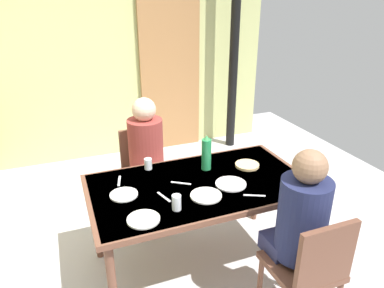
# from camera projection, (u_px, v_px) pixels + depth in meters

# --- Properties ---
(ground_plane) EXTENTS (6.04, 6.04, 0.00)m
(ground_plane) POSITION_uv_depth(u_px,v_px,m) (156.00, 266.00, 2.84)
(ground_plane) COLOR #B6B4B7
(wall_back) EXTENTS (4.41, 0.10, 2.79)m
(wall_back) POSITION_uv_depth(u_px,v_px,m) (98.00, 47.00, 4.27)
(wall_back) COLOR #B7BD77
(wall_back) RESTS_ON ground_plane
(door_wooden) EXTENTS (0.80, 0.05, 2.00)m
(door_wooden) POSITION_uv_depth(u_px,v_px,m) (170.00, 75.00, 4.66)
(door_wooden) COLOR #9C6C40
(door_wooden) RESTS_ON ground_plane
(stove_pipe_column) EXTENTS (0.12, 0.12, 2.79)m
(stove_pipe_column) POSITION_uv_depth(u_px,v_px,m) (234.00, 44.00, 4.53)
(stove_pipe_column) COLOR black
(stove_pipe_column) RESTS_ON ground_plane
(dining_table) EXTENTS (1.59, 0.89, 0.74)m
(dining_table) POSITION_uv_depth(u_px,v_px,m) (199.00, 191.00, 2.61)
(dining_table) COLOR brown
(dining_table) RESTS_ON ground_plane
(chair_near_diner) EXTENTS (0.40, 0.40, 0.87)m
(chair_near_diner) POSITION_uv_depth(u_px,v_px,m) (310.00, 268.00, 2.12)
(chair_near_diner) COLOR brown
(chair_near_diner) RESTS_ON ground_plane
(chair_far_diner) EXTENTS (0.40, 0.40, 0.87)m
(chair_far_diner) POSITION_uv_depth(u_px,v_px,m) (144.00, 170.00, 3.28)
(chair_far_diner) COLOR brown
(chair_far_diner) RESTS_ON ground_plane
(person_near_diner) EXTENTS (0.30, 0.37, 0.77)m
(person_near_diner) POSITION_uv_depth(u_px,v_px,m) (301.00, 216.00, 2.13)
(person_near_diner) COLOR #26294E
(person_near_diner) RESTS_ON ground_plane
(person_far_diner) EXTENTS (0.30, 0.37, 0.77)m
(person_far_diner) POSITION_uv_depth(u_px,v_px,m) (146.00, 148.00, 3.05)
(person_far_diner) COLOR maroon
(person_far_diner) RESTS_ON ground_plane
(water_bottle_green_near) EXTENTS (0.08, 0.08, 0.28)m
(water_bottle_green_near) POSITION_uv_depth(u_px,v_px,m) (206.00, 153.00, 2.74)
(water_bottle_green_near) COLOR #23864A
(water_bottle_green_near) RESTS_ON dining_table
(dinner_plate_near_left) EXTENTS (0.22, 0.22, 0.01)m
(dinner_plate_near_left) POSITION_uv_depth(u_px,v_px,m) (206.00, 196.00, 2.41)
(dinner_plate_near_left) COLOR white
(dinner_plate_near_left) RESTS_ON dining_table
(dinner_plate_near_right) EXTENTS (0.20, 0.20, 0.01)m
(dinner_plate_near_right) POSITION_uv_depth(u_px,v_px,m) (143.00, 219.00, 2.16)
(dinner_plate_near_right) COLOR white
(dinner_plate_near_right) RESTS_ON dining_table
(dinner_plate_far_center) EXTENTS (0.19, 0.19, 0.01)m
(dinner_plate_far_center) POSITION_uv_depth(u_px,v_px,m) (124.00, 195.00, 2.42)
(dinner_plate_far_center) COLOR white
(dinner_plate_far_center) RESTS_ON dining_table
(dinner_plate_far_side) EXTENTS (0.22, 0.22, 0.01)m
(dinner_plate_far_side) POSITION_uv_depth(u_px,v_px,m) (231.00, 184.00, 2.56)
(dinner_plate_far_side) COLOR white
(dinner_plate_far_side) RESTS_ON dining_table
(drinking_glass_by_near_diner) EXTENTS (0.06, 0.06, 0.09)m
(drinking_glass_by_near_diner) POSITION_uv_depth(u_px,v_px,m) (148.00, 164.00, 2.77)
(drinking_glass_by_near_diner) COLOR silver
(drinking_glass_by_near_diner) RESTS_ON dining_table
(drinking_glass_by_far_diner) EXTENTS (0.06, 0.06, 0.10)m
(drinking_glass_by_far_diner) POSITION_uv_depth(u_px,v_px,m) (177.00, 202.00, 2.25)
(drinking_glass_by_far_diner) COLOR silver
(drinking_glass_by_far_diner) RESTS_ON dining_table
(bread_plate_sliced) EXTENTS (0.19, 0.19, 0.02)m
(bread_plate_sliced) POSITION_uv_depth(u_px,v_px,m) (247.00, 165.00, 2.83)
(bread_plate_sliced) COLOR #DBB77A
(bread_plate_sliced) RESTS_ON dining_table
(cutlery_knife_near) EXTENTS (0.14, 0.08, 0.00)m
(cutlery_knife_near) POSITION_uv_depth(u_px,v_px,m) (254.00, 195.00, 2.42)
(cutlery_knife_near) COLOR silver
(cutlery_knife_near) RESTS_ON dining_table
(cutlery_fork_near) EXTENTS (0.06, 0.15, 0.00)m
(cutlery_fork_near) POSITION_uv_depth(u_px,v_px,m) (164.00, 197.00, 2.40)
(cutlery_fork_near) COLOR silver
(cutlery_fork_near) RESTS_ON dining_table
(cutlery_knife_far) EXTENTS (0.05, 0.15, 0.00)m
(cutlery_knife_far) POSITION_uv_depth(u_px,v_px,m) (119.00, 181.00, 2.61)
(cutlery_knife_far) COLOR silver
(cutlery_knife_far) RESTS_ON dining_table
(cutlery_fork_far) EXTENTS (0.13, 0.10, 0.00)m
(cutlery_fork_far) POSITION_uv_depth(u_px,v_px,m) (181.00, 183.00, 2.58)
(cutlery_fork_far) COLOR silver
(cutlery_fork_far) RESTS_ON dining_table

